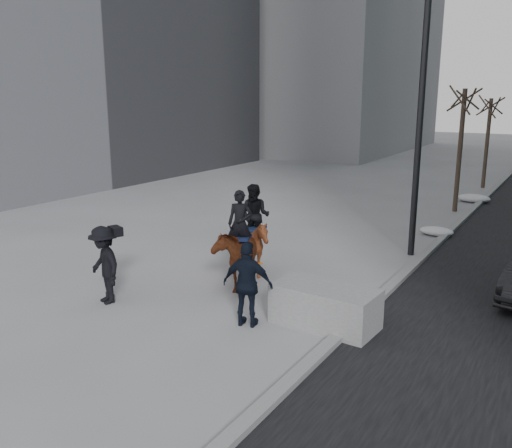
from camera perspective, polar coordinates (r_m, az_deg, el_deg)
The scene contains 11 objects.
ground at distance 12.57m, azimuth -2.87°, elevation -7.76°, with size 120.00×120.00×0.00m, color gray.
curb at distance 20.50m, azimuth 20.39°, elevation -0.02°, with size 0.25×90.00×0.12m, color gray.
planter at distance 11.06m, azimuth 7.28°, elevation -8.60°, with size 2.07×1.04×0.83m, color #939496.
tree_near at distance 22.68m, azimuth 20.71°, elevation 7.83°, with size 1.20×1.20×5.29m, color #372C20, non-canonical shape.
tree_far at distance 29.11m, azimuth 23.18°, elevation 8.24°, with size 1.20×1.20×4.84m, color #382A21, non-canonical shape.
mounted_left at distance 12.99m, azimuth -1.99°, elevation -2.96°, with size 1.42×2.00×2.35m.
mounted_right at distance 13.79m, azimuth -0.35°, elevation -1.67°, with size 1.55×1.66×2.36m.
feeder at distance 10.83m, azimuth -0.87°, elevation -6.37°, with size 1.10×0.97×1.75m.
camera_crew at distance 12.47m, azimuth -15.66°, elevation -4.13°, with size 1.29×1.02×1.75m.
lamppost at distance 15.64m, azimuth 17.00°, elevation 14.55°, with size 0.25×2.03×9.09m.
snow_piles at distance 23.04m, azimuth 20.97°, elevation 1.62°, with size 1.38×7.40×0.35m.
Camera 1 is at (6.62, -9.67, 4.56)m, focal length 38.00 mm.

